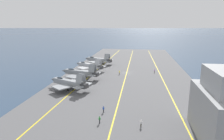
{
  "coord_description": "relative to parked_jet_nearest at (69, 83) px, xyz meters",
  "views": [
    {
      "loc": [
        -88.35,
        -5.46,
        22.32
      ],
      "look_at": [
        -5.95,
        5.93,
        2.9
      ],
      "focal_mm": 32.0,
      "sensor_mm": 36.0,
      "label": 1
    }
  ],
  "objects": [
    {
      "name": "parked_jet_second",
      "position": [
        13.39,
        -0.01,
        0.2
      ],
      "size": [
        14.09,
        17.12,
        6.55
      ],
      "color": "gray",
      "rests_on": "carrier_deck"
    },
    {
      "name": "crew_yellow_vest",
      "position": [
        22.79,
        -14.99,
        -1.49
      ],
      "size": [
        0.45,
        0.45,
        1.75
      ],
      "color": "#4C473D",
      "rests_on": "carrier_deck"
    },
    {
      "name": "carrier_deck",
      "position": [
        26.31,
        -17.98,
        -2.65
      ],
      "size": [
        172.55,
        53.97,
        0.4
      ],
      "primitive_type": "cube",
      "color": "#565659",
      "rests_on": "ground"
    },
    {
      "name": "parked_jet_fourth",
      "position": [
        44.87,
        -0.91,
        -0.1
      ],
      "size": [
        13.45,
        17.02,
        6.12
      ],
      "color": "gray",
      "rests_on": "carrier_deck"
    },
    {
      "name": "crew_purple_vest",
      "position": [
        28.01,
        -30.54,
        -1.49
      ],
      "size": [
        0.4,
        0.28,
        1.75
      ],
      "color": "#4C473D",
      "rests_on": "carrier_deck"
    },
    {
      "name": "deck_stripe_foul_line",
      "position": [
        26.31,
        -32.83,
        -2.45
      ],
      "size": [
        155.25,
        4.39,
        0.01
      ],
      "primitive_type": "cube",
      "rotation": [
        0.0,
        0.0,
        0.03
      ],
      "color": "yellow",
      "rests_on": "carrier_deck"
    },
    {
      "name": "ground_plane",
      "position": [
        26.31,
        -17.98,
        -2.85
      ],
      "size": [
        2000.0,
        2000.0,
        0.0
      ],
      "primitive_type": "plane",
      "color": "#2D425B"
    },
    {
      "name": "deck_stripe_edge_line",
      "position": [
        26.31,
        -3.14,
        -2.45
      ],
      "size": [
        155.13,
        7.72,
        0.01
      ],
      "primitive_type": "cube",
      "rotation": [
        0.0,
        0.0,
        -0.05
      ],
      "color": "yellow",
      "rests_on": "carrier_deck"
    },
    {
      "name": "crew_green_vest",
      "position": [
        -21.78,
        -15.05,
        -1.5
      ],
      "size": [
        0.43,
        0.46,
        1.73
      ],
      "color": "#232328",
      "rests_on": "carrier_deck"
    },
    {
      "name": "deck_stripe_centerline",
      "position": [
        26.31,
        -17.98,
        -2.45
      ],
      "size": [
        155.29,
        0.36,
        0.01
      ],
      "primitive_type": "cube",
      "color": "yellow",
      "rests_on": "carrier_deck"
    },
    {
      "name": "crew_white_vest",
      "position": [
        -22.14,
        -24.28,
        -1.53
      ],
      "size": [
        0.46,
        0.43,
        1.69
      ],
      "color": "#383328",
      "rests_on": "carrier_deck"
    },
    {
      "name": "parked_jet_third",
      "position": [
        28.54,
        0.05,
        0.01
      ],
      "size": [
        12.89,
        16.4,
        6.2
      ],
      "color": "#A8AAAF",
      "rests_on": "carrier_deck"
    },
    {
      "name": "parked_jet_nearest",
      "position": [
        0.0,
        0.0,
        0.0
      ],
      "size": [
        12.22,
        16.32,
        6.16
      ],
      "color": "gray",
      "rests_on": "carrier_deck"
    },
    {
      "name": "crew_blue_vest",
      "position": [
        -16.1,
        -14.91,
        -1.5
      ],
      "size": [
        0.43,
        0.46,
        1.74
      ],
      "color": "#232328",
      "rests_on": "carrier_deck"
    }
  ]
}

